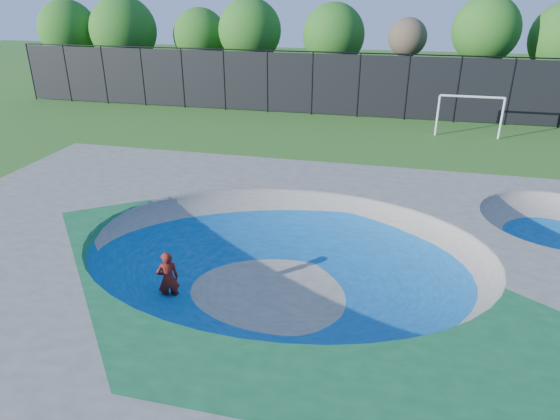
{
  "coord_description": "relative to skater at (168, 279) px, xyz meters",
  "views": [
    {
      "loc": [
        2.59,
        -11.39,
        7.72
      ],
      "look_at": [
        -0.85,
        3.0,
        1.1
      ],
      "focal_mm": 32.0,
      "sensor_mm": 36.0,
      "label": 1
    }
  ],
  "objects": [
    {
      "name": "skateboard",
      "position": [
        0.0,
        0.0,
        -0.76
      ],
      "size": [
        0.77,
        0.61,
        0.05
      ],
      "primitive_type": "cube",
      "rotation": [
        0.0,
        0.0,
        0.58
      ],
      "color": "black",
      "rests_on": "ground"
    },
    {
      "name": "skate_deck",
      "position": [
        2.83,
        1.27,
        -0.03
      ],
      "size": [
        22.0,
        14.0,
        1.5
      ],
      "primitive_type": "cube",
      "color": "gray",
      "rests_on": "ground"
    },
    {
      "name": "skater",
      "position": [
        0.0,
        0.0,
        0.0
      ],
      "size": [
        0.68,
        0.64,
        1.56
      ],
      "primitive_type": "imported",
      "rotation": [
        0.0,
        0.0,
        3.78
      ],
      "color": "red",
      "rests_on": "ground"
    },
    {
      "name": "ground",
      "position": [
        2.83,
        1.27,
        -0.78
      ],
      "size": [
        120.0,
        120.0,
        0.0
      ],
      "primitive_type": "plane",
      "color": "#2C601A",
      "rests_on": "ground"
    },
    {
      "name": "treeline",
      "position": [
        5.42,
        27.18,
        3.94
      ],
      "size": [
        52.53,
        6.91,
        7.74
      ],
      "color": "#443022",
      "rests_on": "ground"
    },
    {
      "name": "soccer_goal",
      "position": [
        9.29,
        18.96,
        0.83
      ],
      "size": [
        3.5,
        0.12,
        2.32
      ],
      "color": "silver",
      "rests_on": "ground"
    },
    {
      "name": "fence",
      "position": [
        2.83,
        22.27,
        1.31
      ],
      "size": [
        48.09,
        0.09,
        4.04
      ],
      "color": "black",
      "rests_on": "ground"
    }
  ]
}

